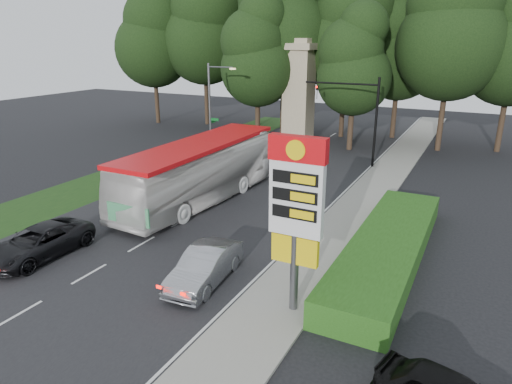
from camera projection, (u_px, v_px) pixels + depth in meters
The scene contains 21 objects.
ground at pixel (81, 279), 19.90m from camera, with size 120.00×120.00×0.00m, color black.
road_surface at pixel (222, 198), 30.03m from camera, with size 14.00×80.00×0.02m, color black.
sidewalk_right at pixel (349, 219), 26.35m from camera, with size 3.00×80.00×0.12m, color gray.
grass_verge_left at pixel (164, 161), 39.19m from camera, with size 5.00×50.00×0.02m, color #193814.
hedge at pixel (387, 248), 21.51m from camera, with size 3.00×14.00×1.20m, color #204B14.
gas_station_pylon at pixel (296, 202), 16.20m from camera, with size 2.10×0.45×6.85m.
traffic_signal_mast at pixel (360, 109), 36.23m from camera, with size 6.10×0.35×7.20m.
streetlight_signs at pixel (212, 105), 40.08m from camera, with size 2.75×0.98×8.00m.
monument at pixel (299, 91), 44.47m from camera, with size 3.00×3.00×10.05m.
tree_far_west at pixel (152, 33), 53.83m from camera, with size 8.96×8.96×17.60m.
tree_west_mid at pixel (204, 23), 52.62m from camera, with size 9.80×9.80×19.25m.
tree_west_near at pixel (258, 39), 52.26m from camera, with size 8.40×8.40×16.50m.
tree_center_left at pixel (284, 18), 46.09m from camera, with size 10.08×10.08×19.80m.
tree_center_right at pixel (347, 28), 45.51m from camera, with size 9.24×9.24×18.15m.
tree_east_near at pixel (401, 42), 45.48m from camera, with size 8.12×8.12×15.95m.
tree_east_mid at pixel (454, 22), 39.41m from camera, with size 9.52×9.52×18.70m.
tree_monument_left at pixel (258, 53), 44.21m from camera, with size 7.28×7.28×14.30m.
tree_monument_right at pixel (355, 62), 40.75m from camera, with size 6.72×6.72×13.20m.
transit_bus at pixel (201, 172), 28.99m from camera, with size 3.22×13.78×3.84m, color silver.
sedan_silver at pixel (205, 266), 19.44m from camera, with size 1.62×4.65×1.53m, color #97989D.
suv_charcoal at pixel (39, 242), 21.78m from camera, with size 2.44×5.30×1.47m, color black.
Camera 1 is at (14.85, -12.24, 9.96)m, focal length 32.00 mm.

